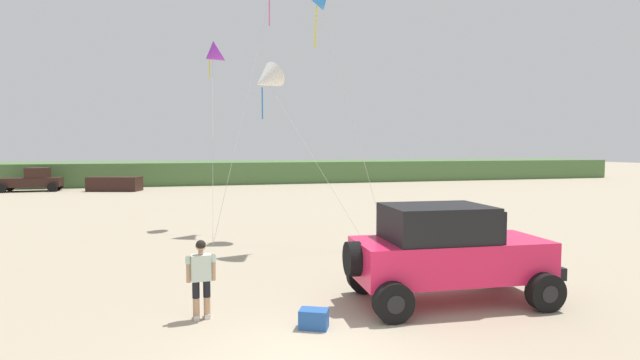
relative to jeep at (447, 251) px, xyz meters
name	(u,v)px	position (x,y,z in m)	size (l,w,h in m)	color
ground_plane	(317,358)	(-3.70, -2.10, -1.20)	(220.00, 220.00, 0.00)	tan
dune_ridge	(233,172)	(-0.93, 42.50, -0.10)	(90.00, 9.72, 2.20)	#4C703D
jeep	(447,251)	(0.00, 0.00, 0.00)	(4.93, 2.68, 2.26)	#EA2151
person_watching	(201,275)	(-5.51, 0.37, -0.26)	(0.62, 0.32, 1.67)	tan
cooler_box	(314,319)	(-3.39, -0.76, -1.01)	(0.56, 0.36, 0.38)	#23519E
distant_pickup	(33,180)	(-18.17, 35.32, -0.26)	(4.62, 2.41, 1.98)	black
distant_sedan	(115,184)	(-11.59, 33.74, -0.60)	(4.20, 1.70, 1.20)	black
kite_purple_stunt	(213,55)	(-4.51, 12.96, 6.63)	(1.37, 5.21, 8.50)	purple
kite_red_delta	(266,80)	(-2.71, 9.03, 5.04)	(3.79, 4.31, 7.06)	white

